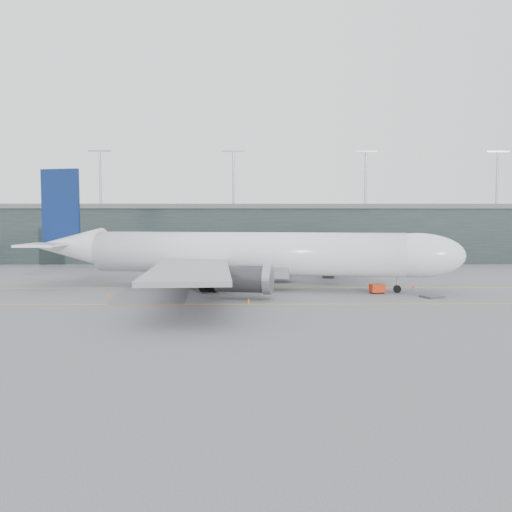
{
  "coord_description": "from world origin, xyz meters",
  "views": [
    {
      "loc": [
        9.44,
        -84.53,
        10.84
      ],
      "look_at": [
        10.38,
        -4.0,
        5.21
      ],
      "focal_mm": 35.0,
      "sensor_mm": 36.0,
      "label": 1
    }
  ],
  "objects": [
    {
      "name": "taxiline_a",
      "position": [
        0.0,
        -4.0,
        0.01
      ],
      "size": [
        160.0,
        0.25,
        0.02
      ],
      "primitive_type": "cube",
      "color": "orange",
      "rests_on": "ground"
    },
    {
      "name": "taxiline_b",
      "position": [
        0.0,
        -20.0,
        0.01
      ],
      "size": [
        160.0,
        0.25,
        0.02
      ],
      "primitive_type": "cube",
      "color": "orange",
      "rests_on": "ground"
    },
    {
      "name": "terminal",
      "position": [
        -0.0,
        58.0,
        7.62
      ],
      "size": [
        240.0,
        36.0,
        29.0
      ],
      "color": "#1D2827",
      "rests_on": "ground"
    },
    {
      "name": "gse_cart",
      "position": [
        28.51,
        -10.49,
        0.8
      ],
      "size": [
        2.31,
        1.71,
        1.43
      ],
      "rotation": [
        0.0,
        0.0,
        0.19
      ],
      "color": "#BA2A0D",
      "rests_on": "ground"
    },
    {
      "name": "taxiline_lead_main",
      "position": [
        5.0,
        20.0,
        0.01
      ],
      "size": [
        0.25,
        60.0,
        0.02
      ],
      "primitive_type": "cube",
      "color": "orange",
      "rests_on": "ground"
    },
    {
      "name": "cone_nose",
      "position": [
        35.86,
        -4.68,
        0.34
      ],
      "size": [
        0.42,
        0.42,
        0.67
      ],
      "primitive_type": "cone",
      "color": "#FC4F0E",
      "rests_on": "ground"
    },
    {
      "name": "cone_tail",
      "position": [
        -10.87,
        -12.57,
        0.31
      ],
      "size": [
        0.39,
        0.39,
        0.63
      ],
      "primitive_type": "cone",
      "color": "#F4600D",
      "rests_on": "ground"
    },
    {
      "name": "cone_wing_port",
      "position": [
        7.57,
        9.33,
        0.36
      ],
      "size": [
        0.45,
        0.45,
        0.72
      ],
      "primitive_type": "cone",
      "color": "#F84B0D",
      "rests_on": "ground"
    },
    {
      "name": "ground",
      "position": [
        0.0,
        0.0,
        0.0
      ],
      "size": [
        320.0,
        320.0,
        0.0
      ],
      "primitive_type": "plane",
      "color": "#545358",
      "rests_on": "ground"
    },
    {
      "name": "cone_wing_stbd",
      "position": [
        9.22,
        -19.14,
        0.34
      ],
      "size": [
        0.43,
        0.43,
        0.69
      ],
      "primitive_type": "cone",
      "color": "orange",
      "rests_on": "ground"
    },
    {
      "name": "jet_bridge",
      "position": [
        25.56,
        24.88,
        5.38
      ],
      "size": [
        10.11,
        47.11,
        7.19
      ],
      "rotation": [
        0.0,
        0.0,
        -0.14
      ],
      "color": "#2C2B30",
      "rests_on": "ground"
    },
    {
      "name": "uld_c",
      "position": [
        -1.48,
        9.86,
        0.94
      ],
      "size": [
        2.15,
        1.81,
        1.78
      ],
      "rotation": [
        0.0,
        0.0,
        0.13
      ],
      "color": "#323237",
      "rests_on": "ground"
    },
    {
      "name": "main_aircraft",
      "position": [
        7.98,
        -4.73,
        5.55
      ],
      "size": [
        70.08,
        64.83,
        19.78
      ],
      "rotation": [
        0.0,
        0.0,
        -0.21
      ],
      "color": "white",
      "rests_on": "ground"
    },
    {
      "name": "baggage_dolly",
      "position": [
        35.29,
        -14.61,
        0.17
      ],
      "size": [
        3.51,
        3.23,
        0.28
      ],
      "primitive_type": "cube",
      "rotation": [
        0.0,
        0.0,
        0.42
      ],
      "color": "#3D3D43",
      "rests_on": "ground"
    },
    {
      "name": "uld_b",
      "position": [
        -3.56,
        10.61,
        0.94
      ],
      "size": [
        2.15,
        1.81,
        1.78
      ],
      "rotation": [
        0.0,
        0.0,
        -0.13
      ],
      "color": "#323237",
      "rests_on": "ground"
    },
    {
      "name": "uld_a",
      "position": [
        -4.59,
        10.9,
        1.03
      ],
      "size": [
        2.46,
        2.11,
        1.97
      ],
      "rotation": [
        0.0,
        0.0,
        -0.19
      ],
      "color": "#323237",
      "rests_on": "ground"
    }
  ]
}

